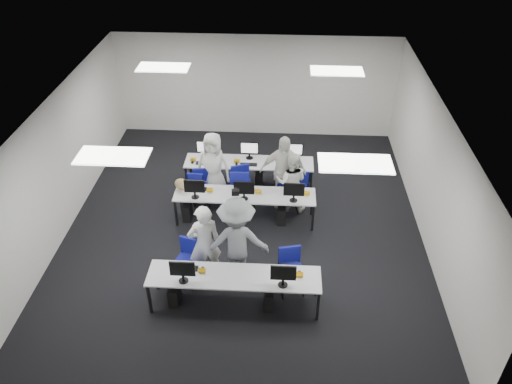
# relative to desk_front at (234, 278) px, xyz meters

# --- Properties ---
(room) EXTENTS (9.00, 9.02, 3.00)m
(room) POSITION_rel_desk_front_xyz_m (0.00, 2.40, 0.82)
(room) COLOR black
(room) RESTS_ON ground
(ceiling_panels) EXTENTS (5.20, 4.60, 0.02)m
(ceiling_panels) POSITION_rel_desk_front_xyz_m (0.00, 2.40, 2.30)
(ceiling_panels) COLOR white
(ceiling_panels) RESTS_ON room
(desk_front) EXTENTS (3.20, 0.70, 0.73)m
(desk_front) POSITION_rel_desk_front_xyz_m (0.00, 0.00, 0.00)
(desk_front) COLOR #AAACAE
(desk_front) RESTS_ON ground
(desk_mid) EXTENTS (3.20, 0.70, 0.73)m
(desk_mid) POSITION_rel_desk_front_xyz_m (0.00, 2.60, 0.00)
(desk_mid) COLOR #AAACAE
(desk_mid) RESTS_ON ground
(desk_back) EXTENTS (3.20, 0.70, 0.73)m
(desk_back) POSITION_rel_desk_front_xyz_m (0.00, 4.00, 0.00)
(desk_back) COLOR #AAACAE
(desk_back) RESTS_ON ground
(equipment_front) EXTENTS (2.51, 0.41, 1.19)m
(equipment_front) POSITION_rel_desk_front_xyz_m (-0.19, -0.02, -0.32)
(equipment_front) COLOR #0D29AA
(equipment_front) RESTS_ON desk_front
(equipment_mid) EXTENTS (2.91, 0.41, 1.19)m
(equipment_mid) POSITION_rel_desk_front_xyz_m (-0.19, 2.58, -0.32)
(equipment_mid) COLOR white
(equipment_mid) RESTS_ON desk_mid
(equipment_back) EXTENTS (2.91, 0.41, 1.19)m
(equipment_back) POSITION_rel_desk_front_xyz_m (0.19, 4.02, -0.32)
(equipment_back) COLOR white
(equipment_back) RESTS_ON desk_back
(chair_0) EXTENTS (0.59, 0.62, 0.94)m
(chair_0) POSITION_rel_desk_front_xyz_m (-1.00, 0.58, -0.38)
(chair_0) COLOR navy
(chair_0) RESTS_ON ground
(chair_1) EXTENTS (0.55, 0.58, 0.93)m
(chair_1) POSITION_rel_desk_front_xyz_m (1.06, 0.46, -0.39)
(chair_1) COLOR navy
(chair_1) RESTS_ON ground
(chair_2) EXTENTS (0.45, 0.49, 0.84)m
(chair_2) POSITION_rel_desk_front_xyz_m (-1.10, 3.26, -0.42)
(chair_2) COLOR navy
(chair_2) RESTS_ON ground
(chair_3) EXTENTS (0.62, 0.65, 0.96)m
(chair_3) POSITION_rel_desk_front_xyz_m (-0.11, 3.27, -0.38)
(chair_3) COLOR navy
(chair_3) RESTS_ON ground
(chair_4) EXTENTS (0.57, 0.60, 0.93)m
(chair_4) POSITION_rel_desk_front_xyz_m (0.99, 3.10, -0.39)
(chair_4) COLOR navy
(chair_4) RESTS_ON ground
(chair_5) EXTENTS (0.44, 0.47, 0.84)m
(chair_5) POSITION_rel_desk_front_xyz_m (-1.22, 3.40, -0.42)
(chair_5) COLOR navy
(chair_5) RESTS_ON ground
(chair_6) EXTENTS (0.48, 0.52, 0.97)m
(chair_6) POSITION_rel_desk_front_xyz_m (-0.17, 3.34, -0.38)
(chair_6) COLOR navy
(chair_6) RESTS_ON ground
(chair_7) EXTENTS (0.52, 0.55, 0.84)m
(chair_7) POSITION_rel_desk_front_xyz_m (1.24, 3.56, -0.41)
(chair_7) COLOR navy
(chair_7) RESTS_ON ground
(handbag) EXTENTS (0.38, 0.29, 0.28)m
(handbag) POSITION_rel_desk_front_xyz_m (-1.45, 2.71, 0.19)
(handbag) COLOR tan
(handbag) RESTS_ON desk_mid
(student_0) EXTENTS (0.76, 0.63, 1.78)m
(student_0) POSITION_rel_desk_front_xyz_m (-0.64, 0.69, 0.21)
(student_0) COLOR silver
(student_0) RESTS_ON ground
(student_1) EXTENTS (0.81, 0.67, 1.52)m
(student_1) POSITION_rel_desk_front_xyz_m (1.05, 3.11, 0.08)
(student_1) COLOR silver
(student_1) RESTS_ON ground
(student_2) EXTENTS (0.94, 0.69, 1.75)m
(student_2) POSITION_rel_desk_front_xyz_m (-0.82, 3.50, 0.20)
(student_2) COLOR silver
(student_2) RESTS_ON ground
(student_3) EXTENTS (1.10, 0.47, 1.86)m
(student_3) POSITION_rel_desk_front_xyz_m (0.85, 3.28, 0.25)
(student_3) COLOR silver
(student_3) RESTS_ON ground
(photographer) EXTENTS (1.32, 0.85, 1.93)m
(photographer) POSITION_rel_desk_front_xyz_m (-0.00, 0.70, 0.28)
(photographer) COLOR slate
(photographer) RESTS_ON ground
(dslr_camera) EXTENTS (0.16, 0.19, 0.10)m
(dslr_camera) POSITION_rel_desk_front_xyz_m (-0.02, 0.88, 1.31)
(dslr_camera) COLOR black
(dslr_camera) RESTS_ON photographer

